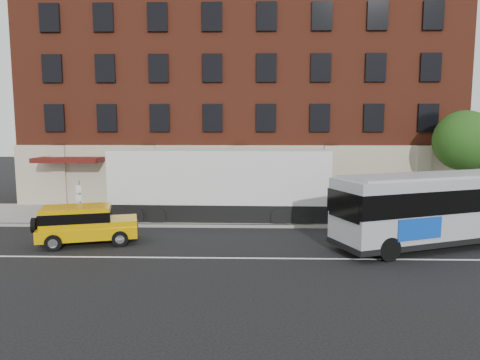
{
  "coord_description": "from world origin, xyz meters",
  "views": [
    {
      "loc": [
        0.78,
        -16.87,
        5.39
      ],
      "look_at": [
        0.21,
        5.5,
        2.63
      ],
      "focal_mm": 32.59,
      "sensor_mm": 36.0,
      "label": 1
    }
  ],
  "objects_px": {
    "sign_pole": "(80,200)",
    "yellow_suv": "(83,222)",
    "street_tree": "(465,143)",
    "city_bus": "(456,205)",
    "shipping_container": "(220,186)"
  },
  "relations": [
    {
      "from": "city_bus",
      "to": "yellow_suv",
      "type": "bearing_deg",
      "value": -178.41
    },
    {
      "from": "sign_pole",
      "to": "yellow_suv",
      "type": "height_order",
      "value": "sign_pole"
    },
    {
      "from": "street_tree",
      "to": "shipping_container",
      "type": "bearing_deg",
      "value": -172.61
    },
    {
      "from": "sign_pole",
      "to": "yellow_suv",
      "type": "bearing_deg",
      "value": -66.42
    },
    {
      "from": "sign_pole",
      "to": "street_tree",
      "type": "relative_size",
      "value": 0.4
    },
    {
      "from": "shipping_container",
      "to": "street_tree",
      "type": "bearing_deg",
      "value": 7.39
    },
    {
      "from": "yellow_suv",
      "to": "shipping_container",
      "type": "bearing_deg",
      "value": 40.64
    },
    {
      "from": "city_bus",
      "to": "yellow_suv",
      "type": "height_order",
      "value": "city_bus"
    },
    {
      "from": "street_tree",
      "to": "yellow_suv",
      "type": "relative_size",
      "value": 1.31
    },
    {
      "from": "shipping_container",
      "to": "sign_pole",
      "type": "bearing_deg",
      "value": -169.06
    },
    {
      "from": "sign_pole",
      "to": "city_bus",
      "type": "distance_m",
      "value": 18.96
    },
    {
      "from": "sign_pole",
      "to": "shipping_container",
      "type": "xyz_separation_m",
      "value": [
        7.52,
        1.45,
        0.56
      ]
    },
    {
      "from": "yellow_suv",
      "to": "street_tree",
      "type": "bearing_deg",
      "value": 18.82
    },
    {
      "from": "sign_pole",
      "to": "shipping_container",
      "type": "relative_size",
      "value": 0.2
    },
    {
      "from": "street_tree",
      "to": "city_bus",
      "type": "xyz_separation_m",
      "value": [
        -3.35,
        -6.5,
        -2.59
      ]
    }
  ]
}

